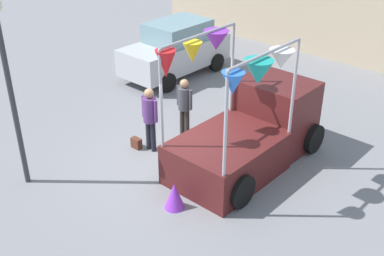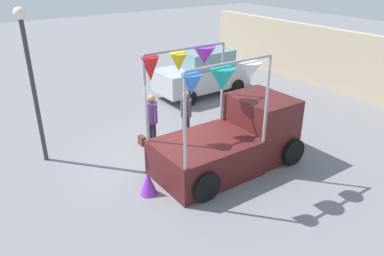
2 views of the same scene
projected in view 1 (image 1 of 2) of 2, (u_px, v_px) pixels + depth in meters
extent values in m
plane|color=slate|center=(179.00, 159.00, 12.09)|extent=(60.00, 60.00, 0.00)
cube|color=#4C1919|center=(227.00, 157.00, 11.21)|extent=(1.90, 2.60, 1.00)
cube|color=#4C1919|center=(276.00, 114.00, 12.32)|extent=(1.80, 1.40, 1.80)
cube|color=#8CB2C6|center=(277.00, 98.00, 12.11)|extent=(1.76, 1.37, 0.60)
cylinder|color=black|center=(252.00, 116.00, 13.36)|extent=(0.22, 0.76, 0.76)
cylinder|color=black|center=(313.00, 138.00, 12.24)|extent=(0.22, 0.76, 0.76)
cylinder|color=black|center=(177.00, 159.00, 11.37)|extent=(0.22, 0.76, 0.76)
cylinder|color=black|center=(241.00, 191.00, 10.25)|extent=(0.22, 0.76, 0.76)
cylinder|color=#A5A5AD|center=(232.00, 69.00, 11.75)|extent=(0.07, 0.07, 2.25)
cylinder|color=#A5A5AD|center=(294.00, 88.00, 10.72)|extent=(0.07, 0.07, 2.25)
cylinder|color=#A5A5AD|center=(161.00, 100.00, 10.15)|extent=(0.07, 0.07, 2.25)
cylinder|color=#A5A5AD|center=(226.00, 126.00, 9.13)|extent=(0.07, 0.07, 2.25)
cylinder|color=#A5A5AD|center=(200.00, 35.00, 10.41)|extent=(0.07, 2.44, 0.07)
cylinder|color=#A5A5AD|center=(266.00, 54.00, 9.39)|extent=(0.07, 2.44, 0.07)
cone|color=red|center=(166.00, 64.00, 9.90)|extent=(0.52, 0.52, 0.60)
cone|color=blue|center=(233.00, 83.00, 8.84)|extent=(0.63, 0.63, 0.45)
cone|color=yellow|center=(192.00, 52.00, 10.41)|extent=(0.45, 0.45, 0.46)
cone|color=teal|center=(258.00, 72.00, 9.39)|extent=(0.84, 0.84, 0.50)
cone|color=purple|center=(216.00, 40.00, 10.91)|extent=(0.81, 0.81, 0.46)
cone|color=white|center=(281.00, 59.00, 9.89)|extent=(0.58, 0.58, 0.41)
cube|color=#B7B7BC|center=(175.00, 54.00, 16.70)|extent=(1.70, 4.00, 0.90)
cube|color=#72939E|center=(178.00, 31.00, 16.43)|extent=(1.50, 2.10, 0.66)
cylinder|color=black|center=(182.00, 52.00, 18.24)|extent=(0.18, 0.64, 0.64)
cylinder|color=black|center=(217.00, 62.00, 17.23)|extent=(0.18, 0.64, 0.64)
cylinder|color=black|center=(133.00, 70.00, 16.60)|extent=(0.18, 0.64, 0.64)
cylinder|color=black|center=(168.00, 83.00, 15.60)|extent=(0.18, 0.64, 0.64)
cylinder|color=black|center=(148.00, 134.00, 12.36)|extent=(0.13, 0.13, 0.82)
cylinder|color=black|center=(153.00, 137.00, 12.25)|extent=(0.13, 0.13, 0.82)
cylinder|color=#593372|center=(150.00, 110.00, 11.96)|extent=(0.34, 0.34, 0.65)
sphere|color=#997051|center=(149.00, 93.00, 11.74)|extent=(0.25, 0.25, 0.25)
cylinder|color=#593372|center=(144.00, 106.00, 12.07)|extent=(0.09, 0.09, 0.59)
cylinder|color=#593372|center=(156.00, 111.00, 11.81)|extent=(0.09, 0.09, 0.59)
cylinder|color=#2D2823|center=(182.00, 121.00, 13.06)|extent=(0.13, 0.13, 0.78)
cylinder|color=#2D2823|center=(187.00, 123.00, 12.96)|extent=(0.13, 0.13, 0.78)
cylinder|color=#3F3F47|center=(184.00, 99.00, 12.68)|extent=(0.34, 0.34, 0.62)
sphere|color=#997051|center=(184.00, 84.00, 12.48)|extent=(0.23, 0.23, 0.23)
cylinder|color=#3F3F47|center=(178.00, 95.00, 12.79)|extent=(0.09, 0.09, 0.56)
cylinder|color=#3F3F47|center=(191.00, 100.00, 12.53)|extent=(0.09, 0.09, 0.56)
cube|color=#592D1E|center=(136.00, 143.00, 12.51)|extent=(0.28, 0.16, 0.28)
cylinder|color=#333338|center=(13.00, 105.00, 10.30)|extent=(0.12, 0.12, 3.94)
cube|color=tan|center=(352.00, 29.00, 17.50)|extent=(18.00, 0.36, 2.60)
cone|color=purple|center=(174.00, 196.00, 10.23)|extent=(0.62, 0.62, 0.60)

